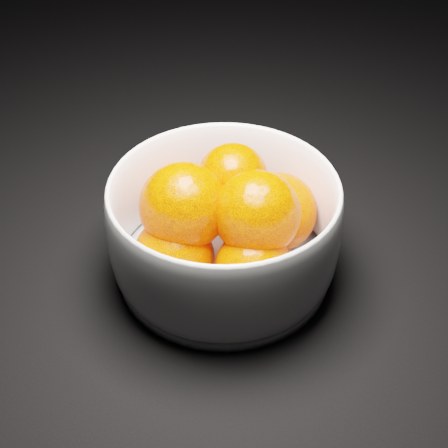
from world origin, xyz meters
The scene contains 2 objects.
bowl centered at (-0.25, -0.25, 0.05)m, with size 0.22×0.22×0.11m.
orange_pile centered at (-0.25, -0.25, 0.07)m, with size 0.18×0.19×0.12m.
Camera 1 is at (0.02, -0.62, 0.45)m, focal length 50.00 mm.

